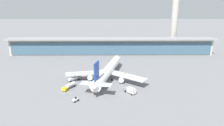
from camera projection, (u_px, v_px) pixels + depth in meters
The scene contains 11 objects.
ground_plane at pixel (112, 80), 118.12m from camera, with size 1200.00×1200.00×0.00m, color slate.
airliner_on_stand at pixel (108, 71), 118.40m from camera, with size 47.17×62.33×16.77m.
service_truck_near_nose_olive at pixel (108, 85), 108.49m from camera, with size 2.97×3.33×2.05m.
service_truck_under_wing_grey at pixel (130, 90), 100.30m from camera, with size 6.24×7.21×3.10m.
service_truck_mid_apron_white at pixel (75, 100), 91.75m from camera, with size 3.11×3.30×2.05m.
service_truck_by_tail_grey at pixel (74, 78), 116.66m from camera, with size 7.46×7.87×2.95m.
service_truck_on_taxiway_yellow at pixel (69, 86), 105.80m from camera, with size 6.24×8.58×2.95m.
terminal_building at pixel (111, 46), 179.63m from camera, with size 183.60×12.80×15.20m.
control_tower at pixel (175, 8), 190.80m from camera, with size 12.00×12.00×73.85m.
safety_cone_alpha at pixel (90, 93), 100.71m from camera, with size 0.62×0.62×0.70m.
safety_cone_bravo at pixel (89, 92), 101.89m from camera, with size 0.62×0.62×0.70m.
Camera 1 is at (-1.35, -110.82, 42.14)m, focal length 32.11 mm.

